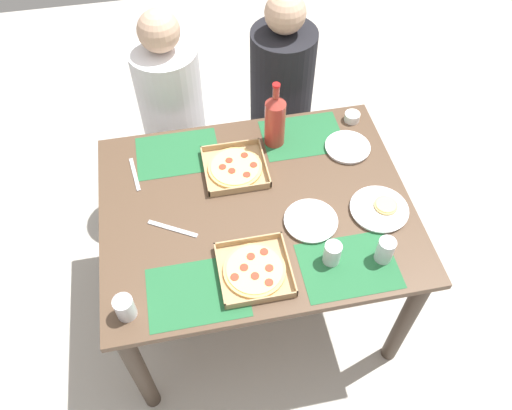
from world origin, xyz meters
TOP-DOWN VIEW (x-y plane):
  - ground_plane at (0.00, 0.00)m, footprint 6.00×6.00m
  - dining_table at (0.00, 0.00)m, footprint 1.26×1.00m
  - placemat_near_left at (-0.28, -0.35)m, footprint 0.36×0.26m
  - placemat_near_right at (0.28, -0.35)m, footprint 0.36×0.26m
  - placemat_far_left at (-0.28, 0.35)m, footprint 0.36×0.26m
  - placemat_far_right at (0.28, 0.35)m, footprint 0.36×0.26m
  - pizza_box_corner_right at (-0.05, 0.21)m, footprint 0.26×0.26m
  - pizza_box_corner_left at (-0.07, -0.30)m, footprint 0.26×0.26m
  - plate_middle at (0.48, -0.12)m, footprint 0.24×0.24m
  - plate_far_left at (0.20, -0.13)m, footprint 0.21×0.21m
  - plate_near_right at (0.46, 0.23)m, footprint 0.20×0.20m
  - soda_bottle at (0.15, 0.34)m, footprint 0.09×0.09m
  - cup_clear_left at (0.22, -0.31)m, footprint 0.06×0.06m
  - cup_red at (-0.53, -0.38)m, footprint 0.07×0.07m
  - cup_clear_right at (0.42, -0.34)m, footprint 0.06×0.06m
  - condiment_bowl at (0.53, 0.40)m, footprint 0.07×0.07m
  - knife_by_near_right at (-0.34, -0.05)m, footprint 0.19×0.12m
  - fork_by_far_right at (-0.48, 0.26)m, footprint 0.04×0.19m
  - diner_left_seat at (-0.28, 0.76)m, footprint 0.32×0.32m
  - diner_right_seat at (0.28, 0.76)m, footprint 0.32×0.32m

SIDE VIEW (x-z plane):
  - ground_plane at x=0.00m, z-range 0.00..0.00m
  - diner_left_seat at x=-0.28m, z-range -0.06..1.15m
  - diner_right_seat at x=0.28m, z-range -0.06..1.17m
  - dining_table at x=0.00m, z-range 0.26..1.03m
  - placemat_near_left at x=-0.28m, z-range 0.77..0.77m
  - placemat_near_right at x=0.28m, z-range 0.77..0.77m
  - placemat_far_left at x=-0.28m, z-range 0.77..0.77m
  - placemat_far_right at x=0.28m, z-range 0.77..0.77m
  - knife_by_near_right at x=-0.34m, z-range 0.77..0.77m
  - fork_by_far_right at x=-0.48m, z-range 0.77..0.77m
  - plate_far_left at x=0.20m, z-range 0.77..0.78m
  - plate_near_right at x=0.46m, z-range 0.77..0.78m
  - plate_middle at x=0.48m, z-range 0.76..0.79m
  - pizza_box_corner_right at x=-0.05m, z-range 0.76..0.80m
  - pizza_box_corner_left at x=-0.07m, z-range 0.76..0.80m
  - condiment_bowl at x=0.53m, z-range 0.77..0.81m
  - cup_red at x=-0.53m, z-range 0.77..0.86m
  - cup_clear_left at x=0.22m, z-range 0.77..0.86m
  - cup_clear_right at x=0.42m, z-range 0.77..0.87m
  - soda_bottle at x=0.15m, z-range 0.74..1.06m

